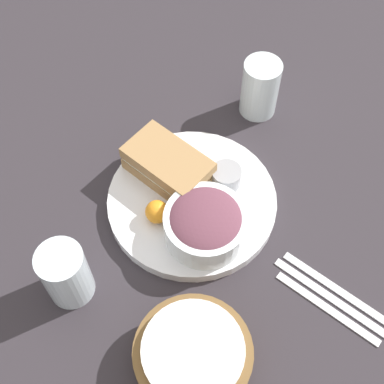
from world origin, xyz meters
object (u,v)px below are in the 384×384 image
Objects in this scene: bread_basket at (193,356)px; water_glass at (261,89)px; dressing_cup at (226,177)px; fork at (339,290)px; salad_bowl at (205,223)px; spoon at (327,308)px; plate at (192,202)px; sandwich at (168,165)px; knife at (333,299)px; drink_glass at (66,274)px.

water_glass reaches higher than bread_basket.
fork is at bearing 162.34° from dressing_cup.
water_glass is at bearing -80.73° from salad_bowl.
spoon is (-0.22, 0.01, -0.05)m from salad_bowl.
water_glass is at bearing -90.67° from plate.
sandwich is (0.06, -0.02, 0.04)m from plate.
salad_bowl is at bearing -174.62° from spoon.
salad_bowl reaches higher than fork.
bread_basket reaches higher than knife.
water_glass is (0.05, -0.29, 0.00)m from salad_bowl.
sandwich is 1.42× the size of drink_glass.
spoon is at bearing -154.66° from drink_glass.
dressing_cup reaches higher than fork.
fork is (-0.22, -0.03, -0.05)m from salad_bowl.
sandwich is at bearing -95.96° from drink_glass.
dressing_cup is 0.31m from drink_glass.
bread_basket is 0.25m from fork.
spoon is at bearing 177.46° from salad_bowl.
knife is (-0.14, -0.19, -0.03)m from bread_basket.
bread_basket is 0.22m from spoon.
fork is at bearing 135.45° from water_glass.
sandwich is 0.25m from drink_glass.
salad_bowl is 0.23m from spoon.
dressing_cup is 0.19m from water_glass.
dressing_cup is 0.28× the size of spoon.
dressing_cup is at bearing -80.44° from salad_bowl.
drink_glass is (0.12, 0.28, 0.02)m from dressing_cup.
knife is at bearing -152.53° from drink_glass.
sandwich is at bearing 174.68° from spoon.
salad_bowl is at bearing 148.35° from sandwich.
knife is at bearing 90.00° from spoon.
sandwich is 0.10m from dressing_cup.
plate is at bearing -176.27° from fork.
salad_bowl is 0.23m from fork.
drink_glass is (0.03, 0.25, 0.01)m from sandwich.
spoon is (-0.27, 0.06, -0.01)m from plate.
plate is 0.28m from spoon.
fork is 1.74× the size of water_glass.
plate is 1.37× the size of knife.
fork is 1.11× the size of spoon.
dressing_cup reaches higher than spoon.
knife is 0.02m from spoon.
water_glass reaches higher than fork.
salad_bowl reaches higher than dressing_cup.
water_glass is (-0.06, -0.23, 0.01)m from sandwich.
water_glass is at bearing -74.62° from bread_basket.
knife is at bearing 133.34° from water_glass.
drink_glass is 0.66× the size of bread_basket.
dressing_cup is 0.24× the size of knife.
fork is (-0.14, -0.21, -0.03)m from bread_basket.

